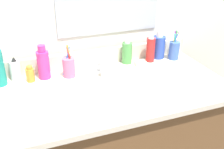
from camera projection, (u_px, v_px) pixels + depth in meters
The scene contains 15 objects.
vanity_cabinet at pixel (113, 149), 1.51m from camera, with size 1.12×0.56×0.75m, color brown.
countertop at pixel (113, 89), 1.34m from camera, with size 1.16×0.60×0.03m, color beige.
backsplash at pixel (95, 57), 1.55m from camera, with size 1.16×0.02×0.09m, color beige.
back_wall at pixel (93, 78), 1.68m from camera, with size 2.26×0.04×1.30m, color white.
sink_basin at pixel (112, 95), 1.32m from camera, with size 0.39×0.39×0.11m.
faucet at pixel (100, 68), 1.46m from camera, with size 0.16×0.10×0.08m.
bottle_shampoo_blue at pixel (159, 46), 1.63m from camera, with size 0.07×0.07×0.17m.
bottle_lotion_white at pixel (15, 70), 1.38m from camera, with size 0.06×0.06×0.13m.
bottle_toner_green at pixel (127, 52), 1.56m from camera, with size 0.06×0.06×0.15m.
bottle_soap_pink at pixel (43, 64), 1.38m from camera, with size 0.06×0.06×0.18m.
bottle_spray_red at pixel (151, 49), 1.58m from camera, with size 0.05×0.05×0.17m.
bottle_oil_amber at pixel (30, 74), 1.37m from camera, with size 0.04×0.04×0.09m.
cup_blue_plastic at pixel (174, 49), 1.62m from camera, with size 0.07×0.07×0.18m.
cup_pink at pixel (69, 67), 1.41m from camera, with size 0.07×0.06×0.18m.
soap_bar at pixel (140, 63), 1.56m from camera, with size 0.06×0.04×0.02m, color white.
Camera 1 is at (-0.40, -1.09, 1.43)m, focal length 42.94 mm.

